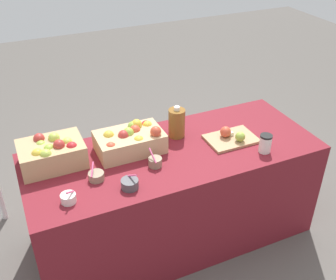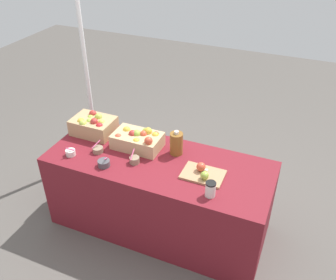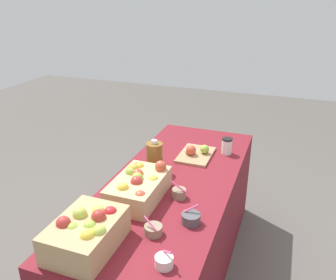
# 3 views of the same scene
# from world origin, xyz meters

# --- Properties ---
(ground_plane) EXTENTS (10.00, 10.00, 0.00)m
(ground_plane) POSITION_xyz_m (0.00, 0.00, 0.00)
(ground_plane) COLOR #56514C
(table) EXTENTS (1.90, 0.76, 0.74)m
(table) POSITION_xyz_m (0.00, 0.00, 0.37)
(table) COLOR maroon
(table) RESTS_ON ground_plane
(apple_crate_left) EXTENTS (0.38, 0.27, 0.19)m
(apple_crate_left) POSITION_xyz_m (-0.73, 0.16, 0.82)
(apple_crate_left) COLOR tan
(apple_crate_left) RESTS_ON table
(apple_crate_middle) EXTENTS (0.42, 0.26, 0.18)m
(apple_crate_middle) POSITION_xyz_m (-0.25, 0.12, 0.82)
(apple_crate_middle) COLOR tan
(apple_crate_middle) RESTS_ON table
(cutting_board_front) EXTENTS (0.33, 0.23, 0.09)m
(cutting_board_front) POSITION_xyz_m (0.40, -0.04, 0.76)
(cutting_board_front) COLOR tan
(cutting_board_front) RESTS_ON table
(sample_bowl_near) EXTENTS (0.08, 0.09, 0.11)m
(sample_bowl_near) POSITION_xyz_m (-0.17, -0.10, 0.77)
(sample_bowl_near) COLOR gray
(sample_bowl_near) RESTS_ON table
(sample_bowl_mid) EXTENTS (0.09, 0.10, 0.10)m
(sample_bowl_mid) POSITION_xyz_m (-0.53, -0.09, 0.76)
(sample_bowl_mid) COLOR gray
(sample_bowl_mid) RESTS_ON table
(sample_bowl_far) EXTENTS (0.10, 0.10, 0.10)m
(sample_bowl_far) POSITION_xyz_m (-0.38, -0.24, 0.77)
(sample_bowl_far) COLOR #4C4C51
(sample_bowl_far) RESTS_ON table
(sample_bowl_extra) EXTENTS (0.08, 0.08, 0.10)m
(sample_bowl_extra) POSITION_xyz_m (-0.72, -0.22, 0.77)
(sample_bowl_extra) COLOR silver
(sample_bowl_extra) RESTS_ON table
(cider_jug) EXTENTS (0.11, 0.11, 0.22)m
(cider_jug) POSITION_xyz_m (0.09, 0.16, 0.84)
(cider_jug) COLOR brown
(cider_jug) RESTS_ON table
(coffee_cup) EXTENTS (0.08, 0.08, 0.12)m
(coffee_cup) POSITION_xyz_m (0.52, -0.24, 0.80)
(coffee_cup) COLOR silver
(coffee_cup) RESTS_ON table
(tent_pole) EXTENTS (0.04, 0.04, 2.04)m
(tent_pole) POSITION_xyz_m (-1.11, 0.69, 1.02)
(tent_pole) COLOR white
(tent_pole) RESTS_ON ground_plane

